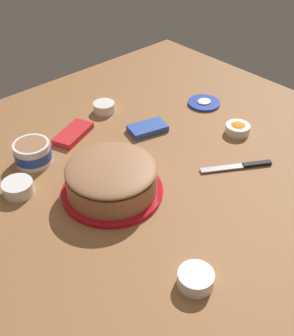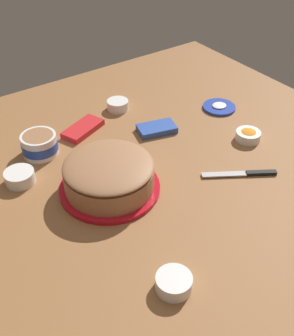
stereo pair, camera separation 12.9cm
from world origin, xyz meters
name	(u,v)px [view 1 (the left image)]	position (x,y,z in m)	size (l,w,h in m)	color
ground_plane	(164,169)	(0.00, 0.00, 0.00)	(1.54, 1.54, 0.00)	#936038
frosted_cake	(112,179)	(-0.19, 0.02, 0.05)	(0.30, 0.30, 0.11)	red
frosting_tub	(33,153)	(-0.29, 0.31, 0.04)	(0.12, 0.12, 0.07)	white
frosting_tub_lid	(204,103)	(0.40, 0.19, 0.01)	(0.13, 0.13, 0.02)	#233DAD
spreading_knife	(243,166)	(0.19, -0.16, 0.01)	(0.21, 0.14, 0.01)	silver
sprinkle_bowl_pink	(196,279)	(-0.25, -0.36, 0.02)	(0.09, 0.09, 0.04)	white
sprinkle_bowl_blue	(104,107)	(0.08, 0.41, 0.02)	(0.08, 0.08, 0.04)	white
sprinkle_bowl_orange	(238,128)	(0.34, -0.03, 0.02)	(0.09, 0.09, 0.04)	white
sprinkle_bowl_yellow	(18,187)	(-0.40, 0.21, 0.02)	(0.09, 0.09, 0.04)	white
candy_box_lower	(148,128)	(0.11, 0.20, 0.01)	(0.13, 0.08, 0.02)	#2D51B2
candy_box_upper	(73,134)	(-0.11, 0.35, 0.01)	(0.16, 0.08, 0.02)	red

